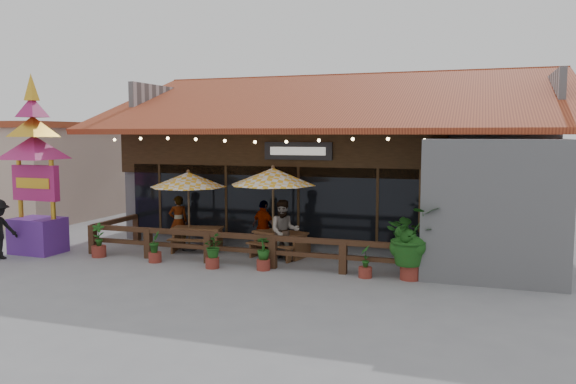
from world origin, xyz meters
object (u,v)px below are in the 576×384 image
(picnic_table_right, at_px, (280,240))
(umbrella_left, at_px, (188,180))
(thai_sign_tower, at_px, (34,152))
(tropical_plant, at_px, (411,237))
(picnic_table_left, at_px, (197,235))
(umbrella_right, at_px, (273,177))

(picnic_table_right, bearing_deg, umbrella_left, -179.54)
(umbrella_left, height_order, thai_sign_tower, thai_sign_tower)
(thai_sign_tower, height_order, tropical_plant, thai_sign_tower)
(tropical_plant, bearing_deg, picnic_table_left, 167.85)
(umbrella_left, relative_size, umbrella_right, 1.09)
(picnic_table_left, bearing_deg, umbrella_left, -177.03)
(umbrella_right, height_order, picnic_table_left, umbrella_right)
(umbrella_right, distance_m, picnic_table_right, 1.94)
(picnic_table_right, distance_m, thai_sign_tower, 8.09)
(picnic_table_left, bearing_deg, umbrella_right, -2.24)
(picnic_table_right, bearing_deg, tropical_plant, -20.14)
(umbrella_left, distance_m, thai_sign_tower, 4.79)
(umbrella_right, relative_size, tropical_plant, 1.50)
(picnic_table_right, relative_size, thai_sign_tower, 0.32)
(thai_sign_tower, bearing_deg, picnic_table_left, 22.62)
(umbrella_left, relative_size, picnic_table_left, 1.75)
(tropical_plant, bearing_deg, thai_sign_tower, -177.86)
(umbrella_right, distance_m, thai_sign_tower, 7.47)
(umbrella_left, xyz_separation_m, umbrella_right, (2.91, -0.09, 0.17))
(picnic_table_left, xyz_separation_m, thai_sign_tower, (-4.59, -1.91, 2.66))
(umbrella_right, relative_size, thai_sign_tower, 0.48)
(umbrella_left, xyz_separation_m, picnic_table_left, (0.28, 0.01, -1.76))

